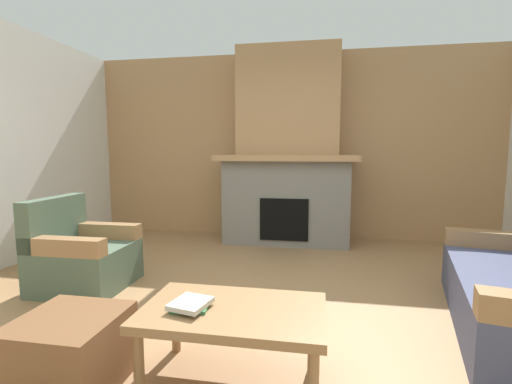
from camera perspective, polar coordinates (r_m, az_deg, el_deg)
The scene contains 7 objects.
ground at distance 2.77m, azimuth -0.48°, elevation -21.07°, with size 9.00×9.00×0.00m, color #9E754C.
wall_back_wood_panel at distance 5.43m, azimuth 5.36°, elevation 7.25°, with size 6.00×0.12×2.70m, color tan.
fireplace at distance 5.06m, azimuth 4.98°, elevation 5.19°, with size 1.90×0.82×2.70m.
armchair at distance 3.81m, azimuth -26.00°, elevation -9.19°, with size 0.77×0.77×0.85m.
coffee_table at distance 2.09m, azimuth -3.61°, elevation -19.25°, with size 1.00×0.60×0.43m.
ottoman at distance 2.35m, azimuth -27.43°, elevation -21.65°, with size 0.52×0.52×0.40m, color brown.
book_stack_near_edge at distance 2.07m, azimuth -10.37°, elevation -17.17°, with size 0.23×0.24×0.05m.
Camera 1 is at (0.45, -2.41, 1.28)m, focal length 25.15 mm.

